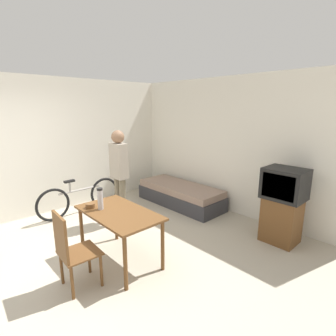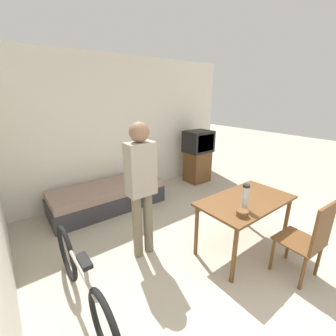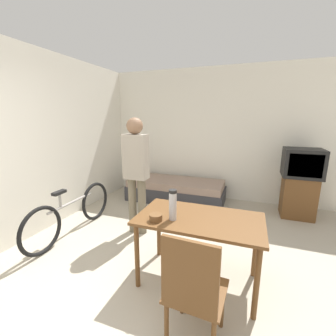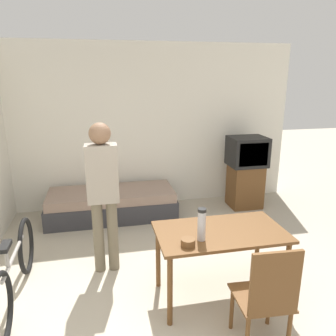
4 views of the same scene
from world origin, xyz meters
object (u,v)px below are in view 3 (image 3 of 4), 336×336
wooden_chair (193,289)px  person_standing (136,168)px  daybed (176,190)px  dining_table (199,226)px  bicycle (72,213)px  thermos_flask (173,204)px  tv (300,181)px  mate_bowl (156,217)px

wooden_chair → person_standing: person_standing is taller
daybed → dining_table: dining_table is taller
person_standing → dining_table: bearing=-33.5°
bicycle → thermos_flask: (1.74, -0.48, 0.57)m
daybed → thermos_flask: bearing=-72.7°
tv → person_standing: size_ratio=0.70×
mate_bowl → person_standing: bearing=126.9°
daybed → mate_bowl: mate_bowl is taller
tv → wooden_chair: (-1.17, -2.92, -0.11)m
bicycle → person_standing: person_standing is taller
tv → thermos_flask: 2.78m
daybed → person_standing: (-0.13, -1.46, 0.79)m
mate_bowl → wooden_chair: bearing=-45.8°
tv → bicycle: 3.76m
daybed → person_standing: size_ratio=1.16×
person_standing → bicycle: bearing=-156.7°
thermos_flask → wooden_chair: bearing=-59.2°
tv → wooden_chair: 3.14m
daybed → tv: tv is taller
person_standing → mate_bowl: size_ratio=13.37×
bicycle → thermos_flask: thermos_flask is taller
daybed → thermos_flask: (0.73, -2.32, 0.69)m
dining_table → thermos_flask: (-0.24, -0.13, 0.26)m
person_standing → mate_bowl: bearing=-53.1°
mate_bowl → thermos_flask: bearing=28.7°
tv → dining_table: (-1.29, -2.18, 0.00)m
bicycle → person_standing: (0.89, 0.38, 0.68)m
thermos_flask → daybed: bearing=107.3°
thermos_flask → mate_bowl: size_ratio=2.39×
bicycle → thermos_flask: size_ratio=5.61×
bicycle → tv: bearing=29.4°
bicycle → thermos_flask: bearing=-15.3°
tv → thermos_flask: (-1.52, -2.31, 0.26)m
person_standing → thermos_flask: bearing=-45.2°
daybed → mate_bowl: bearing=-76.5°
dining_table → person_standing: person_standing is taller
person_standing → mate_bowl: person_standing is taller
daybed → bicycle: bicycle is taller
wooden_chair → person_standing: (-1.21, 1.46, 0.48)m
wooden_chair → thermos_flask: bearing=120.8°
tv → daybed: bearing=179.8°
dining_table → person_standing: (-1.09, 0.72, 0.36)m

